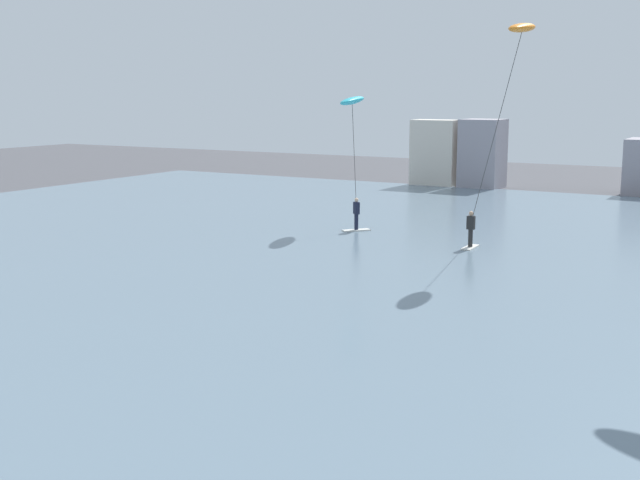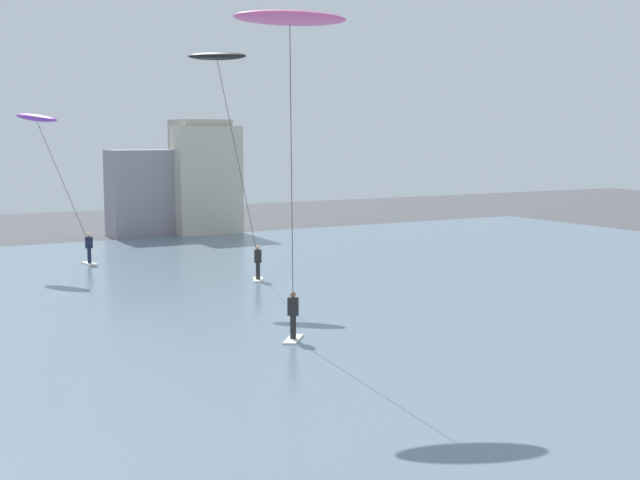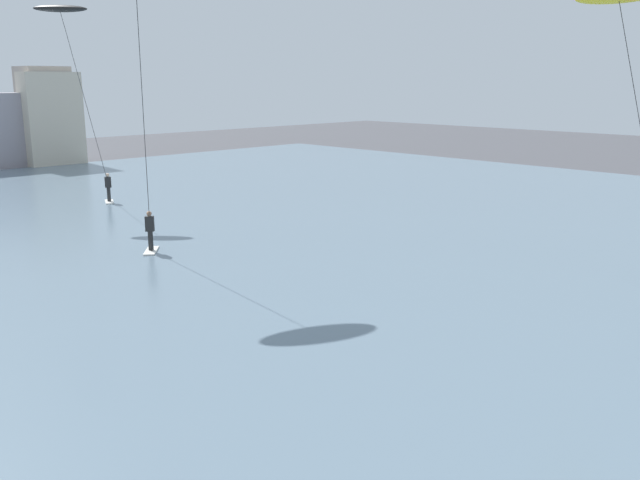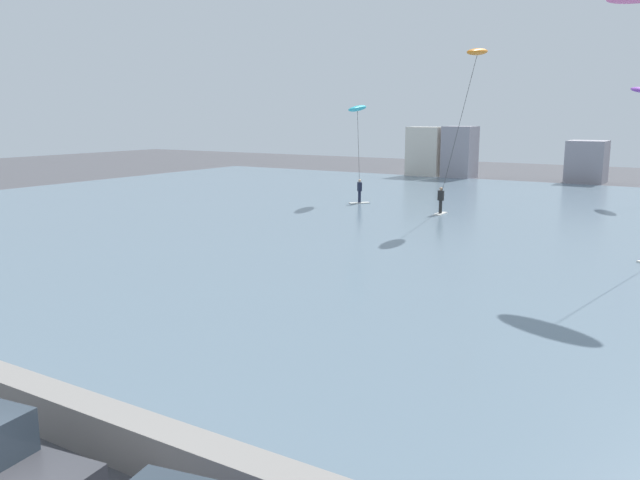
% 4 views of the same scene
% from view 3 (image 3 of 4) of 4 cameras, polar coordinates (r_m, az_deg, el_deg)
% --- Properties ---
extents(kitesurfer_black, '(3.79, 2.67, 10.44)m').
position_cam_3_polar(kitesurfer_black, '(38.49, -20.55, 16.01)').
color(kitesurfer_black, silver).
rests_on(kitesurfer_black, water_bay).
extents(kitesurfer_yellow, '(2.18, 4.86, 9.90)m').
position_cam_3_polar(kitesurfer_yellow, '(26.72, 24.15, 16.51)').
color(kitesurfer_yellow, silver).
rests_on(kitesurfer_yellow, water_bay).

